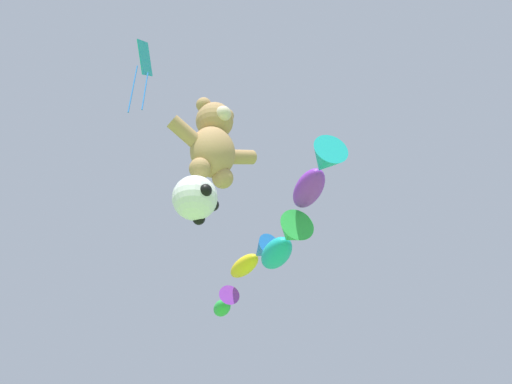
% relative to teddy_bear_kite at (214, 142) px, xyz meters
% --- Properties ---
extents(teddy_bear_kite, '(2.27, 1.00, 2.30)m').
position_rel_teddy_bear_kite_xyz_m(teddy_bear_kite, '(0.00, 0.00, 0.00)').
color(teddy_bear_kite, tan).
extents(soccer_ball_kite, '(1.00, 1.00, 0.92)m').
position_rel_teddy_bear_kite_xyz_m(soccer_ball_kite, '(-0.44, -0.19, -1.86)').
color(soccer_ball_kite, white).
extents(fish_kite_violet, '(1.61, 2.58, 0.90)m').
position_rel_teddy_bear_kite_xyz_m(fish_kite_violet, '(3.16, 0.12, 0.57)').
color(fish_kite_violet, purple).
extents(fish_kite_teal, '(1.51, 2.52, 0.98)m').
position_rel_teddy_bear_kite_xyz_m(fish_kite_teal, '(3.88, 2.48, -0.05)').
color(fish_kite_teal, '#19ADB2').
extents(fish_kite_goldfin, '(0.86, 2.35, 0.76)m').
position_rel_teddy_bear_kite_xyz_m(fish_kite_goldfin, '(4.31, 4.62, 0.61)').
color(fish_kite_goldfin, yellow).
extents(fish_kite_emerald, '(1.09, 1.65, 0.70)m').
position_rel_teddy_bear_kite_xyz_m(fish_kite_emerald, '(4.62, 6.75, -0.04)').
color(fish_kite_emerald, green).
extents(diamond_kite, '(0.83, 0.85, 2.45)m').
position_rel_teddy_bear_kite_xyz_m(diamond_kite, '(-1.69, 0.60, 2.10)').
color(diamond_kite, '#19ADB2').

